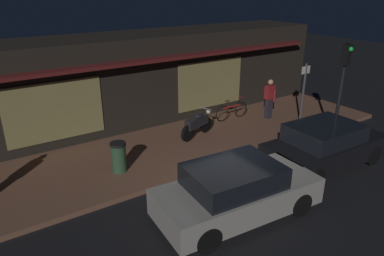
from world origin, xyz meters
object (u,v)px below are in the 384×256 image
at_px(bicycle_parked, 232,111).
at_px(parked_car_far, 325,145).
at_px(trash_bin, 119,157).
at_px(parked_car_near, 236,191).
at_px(sign_post, 304,89).
at_px(motorcycle, 197,124).
at_px(person_bystander, 269,98).
at_px(traffic_light_pole, 343,78).

relative_size(bicycle_parked, parked_car_far, 0.40).
bearing_deg(trash_bin, parked_car_near, -65.59).
bearing_deg(sign_post, motorcycle, 166.19).
relative_size(person_bystander, trash_bin, 1.80).
bearing_deg(bicycle_parked, parked_car_far, -90.48).
distance_m(person_bystander, parked_car_near, 6.98).
bearing_deg(bicycle_parked, trash_bin, -164.15).
distance_m(motorcycle, traffic_light_pole, 5.24).
relative_size(person_bystander, parked_car_far, 0.40).
xyz_separation_m(motorcycle, person_bystander, (3.57, -0.06, 0.38)).
xyz_separation_m(bicycle_parked, traffic_light_pole, (1.61, -3.79, 1.97)).
xyz_separation_m(bicycle_parked, trash_bin, (-5.70, -1.62, 0.11)).
distance_m(person_bystander, trash_bin, 7.11).
distance_m(bicycle_parked, parked_car_near, 6.58).
relative_size(person_bystander, traffic_light_pole, 0.46).
distance_m(person_bystander, sign_post, 1.40).
bearing_deg(person_bystander, traffic_light_pole, -85.07).
bearing_deg(parked_car_far, person_bystander, 70.16).
height_order(person_bystander, sign_post, sign_post).
bearing_deg(sign_post, trash_bin, 178.67).
bearing_deg(motorcycle, sign_post, -13.81).
height_order(bicycle_parked, person_bystander, person_bystander).
bearing_deg(parked_car_far, sign_post, 51.94).
height_order(traffic_light_pole, parked_car_far, traffic_light_pole).
relative_size(motorcycle, parked_car_far, 0.40).
bearing_deg(sign_post, parked_car_far, -128.06).
bearing_deg(bicycle_parked, motorcycle, -162.05).
xyz_separation_m(sign_post, trash_bin, (-7.87, 0.18, -0.89)).
xyz_separation_m(person_bystander, parked_car_near, (-5.45, -4.35, -0.32)).
relative_size(person_bystander, sign_post, 0.70).
distance_m(sign_post, trash_bin, 7.92).
bearing_deg(sign_post, person_bystander, 128.87).
bearing_deg(bicycle_parked, traffic_light_pole, -67.07).
relative_size(bicycle_parked, trash_bin, 1.79).
xyz_separation_m(motorcycle, parked_car_far, (2.19, -3.90, 0.06)).
bearing_deg(person_bystander, parked_car_near, -141.41).
xyz_separation_m(motorcycle, trash_bin, (-3.47, -0.90, -0.03)).
bearing_deg(parked_car_far, bicycle_parked, 89.52).
xyz_separation_m(parked_car_near, parked_car_far, (4.07, 0.51, 0.00)).
height_order(motorcycle, bicycle_parked, motorcycle).
bearing_deg(motorcycle, person_bystander, -0.97).
bearing_deg(trash_bin, bicycle_parked, 15.85).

